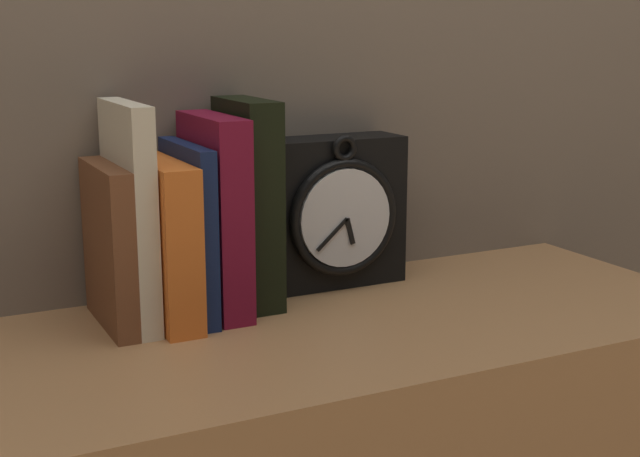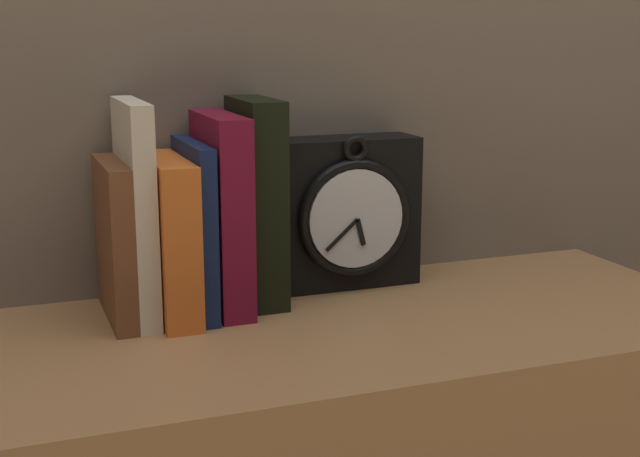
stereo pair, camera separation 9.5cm
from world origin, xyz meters
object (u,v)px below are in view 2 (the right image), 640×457
at_px(book_slot1_cream, 136,211).
at_px(book_slot4_maroon, 222,212).
at_px(book_slot0_brown, 115,241).
at_px(book_slot3_navy, 195,227).
at_px(clock, 344,212).
at_px(book_slot2_orange, 169,238).
at_px(book_slot5_black, 257,201).

xyz_separation_m(book_slot1_cream, book_slot4_maroon, (0.10, 0.00, -0.01)).
height_order(book_slot0_brown, book_slot3_navy, book_slot3_navy).
xyz_separation_m(clock, book_slot2_orange, (-0.23, -0.04, -0.00)).
bearing_deg(book_slot4_maroon, book_slot3_navy, -177.30).
distance_m(clock, book_slot2_orange, 0.23).
height_order(book_slot0_brown, book_slot2_orange, book_slot2_orange).
bearing_deg(book_slot2_orange, clock, 10.04).
xyz_separation_m(book_slot1_cream, book_slot3_navy, (0.07, -0.00, -0.02)).
bearing_deg(book_slot5_black, book_slot0_brown, -175.94).
bearing_deg(book_slot0_brown, clock, 6.67).
bearing_deg(book_slot3_navy, book_slot0_brown, 179.10).
bearing_deg(book_slot3_navy, book_slot1_cream, 178.75).
height_order(clock, book_slot3_navy, book_slot3_navy).
distance_m(book_slot2_orange, book_slot3_navy, 0.03).
bearing_deg(book_slot2_orange, book_slot4_maroon, 6.31).
bearing_deg(book_slot4_maroon, book_slot2_orange, -173.69).
height_order(book_slot0_brown, book_slot1_cream, book_slot1_cream).
bearing_deg(book_slot0_brown, book_slot3_navy, -0.90).
height_order(book_slot3_navy, book_slot4_maroon, book_slot4_maroon).
bearing_deg(book_slot1_cream, book_slot5_black, 4.75).
bearing_deg(book_slot5_black, clock, 10.25).
distance_m(book_slot3_navy, book_slot4_maroon, 0.04).
distance_m(book_slot4_maroon, book_slot5_black, 0.05).
relative_size(clock, book_slot5_black, 0.81).
relative_size(book_slot1_cream, book_slot3_navy, 1.24).
relative_size(clock, book_slot2_orange, 1.08).
xyz_separation_m(book_slot0_brown, book_slot5_black, (0.17, 0.01, 0.03)).
relative_size(book_slot2_orange, book_slot5_black, 0.75).
relative_size(book_slot0_brown, book_slot1_cream, 0.73).
xyz_separation_m(book_slot1_cream, book_slot5_black, (0.14, 0.01, -0.00)).
xyz_separation_m(clock, book_slot5_black, (-0.12, -0.02, 0.03)).
relative_size(book_slot4_maroon, book_slot5_black, 0.94).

